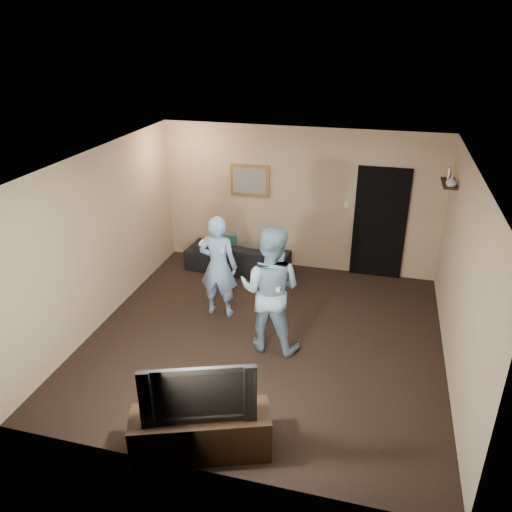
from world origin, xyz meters
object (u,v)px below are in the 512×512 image
(wii_player_left, at_px, (218,266))
(television, at_px, (198,389))
(sofa, at_px, (238,256))
(wii_player_right, at_px, (270,290))
(tv_console, at_px, (201,433))

(wii_player_left, bearing_deg, television, -75.36)
(sofa, relative_size, television, 1.62)
(sofa, bearing_deg, wii_player_right, 121.10)
(sofa, xyz_separation_m, wii_player_right, (1.13, -2.24, 0.63))
(sofa, bearing_deg, wii_player_left, 100.24)
(television, xyz_separation_m, wii_player_right, (0.25, 2.07, 0.06))
(sofa, bearing_deg, television, 105.80)
(sofa, height_order, tv_console, sofa)
(wii_player_left, relative_size, wii_player_right, 0.90)
(television, relative_size, wii_player_left, 0.71)
(tv_console, distance_m, television, 0.59)
(sofa, xyz_separation_m, tv_console, (0.88, -4.30, -0.02))
(sofa, xyz_separation_m, wii_player_left, (0.16, -1.55, 0.54))
(wii_player_right, bearing_deg, sofa, 116.88)
(wii_player_left, bearing_deg, sofa, 96.01)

